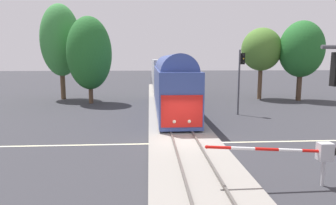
# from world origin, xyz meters

# --- Properties ---
(ground_plane) EXTENTS (220.00, 220.00, 0.00)m
(ground_plane) POSITION_xyz_m (0.00, 0.00, 0.00)
(ground_plane) COLOR #333338
(road_centre_stripe) EXTENTS (44.00, 0.20, 0.01)m
(road_centre_stripe) POSITION_xyz_m (0.00, 0.00, 0.00)
(road_centre_stripe) COLOR beige
(road_centre_stripe) RESTS_ON ground
(railway_track) EXTENTS (4.40, 80.00, 0.32)m
(railway_track) POSITION_xyz_m (0.00, 0.00, 0.10)
(railway_track) COLOR gray
(railway_track) RESTS_ON ground
(commuter_train) EXTENTS (3.04, 61.58, 5.16)m
(commuter_train) POSITION_xyz_m (0.00, 30.37, 2.74)
(commuter_train) COLOR #384C93
(commuter_train) RESTS_ON railway_track
(crossing_gate_near) EXTENTS (5.38, 0.40, 1.80)m
(crossing_gate_near) POSITION_xyz_m (4.31, -6.41, 1.42)
(crossing_gate_near) COLOR #B7B7BC
(crossing_gate_near) RESTS_ON ground
(traffic_signal_far_side) EXTENTS (0.53, 0.38, 5.91)m
(traffic_signal_far_side) POSITION_xyz_m (6.13, 8.90, 3.95)
(traffic_signal_far_side) COLOR #4C4C51
(traffic_signal_far_side) RESTS_ON ground
(oak_behind_train) EXTENTS (5.01, 5.01, 9.82)m
(oak_behind_train) POSITION_xyz_m (-8.86, 16.92, 5.71)
(oak_behind_train) COLOR brown
(oak_behind_train) RESTS_ON ground
(pine_left_background) EXTENTS (4.87, 4.87, 11.80)m
(pine_left_background) POSITION_xyz_m (-13.09, 20.81, 7.33)
(pine_left_background) COLOR brown
(pine_left_background) RESTS_ON ground
(maple_right_background) EXTENTS (5.24, 5.24, 9.62)m
(maple_right_background) POSITION_xyz_m (16.24, 17.68, 6.22)
(maple_right_background) COLOR #4C3828
(maple_right_background) RESTS_ON ground
(oak_far_right) EXTENTS (4.94, 4.94, 8.93)m
(oak_far_right) POSITION_xyz_m (11.96, 19.38, 6.23)
(oak_far_right) COLOR brown
(oak_far_right) RESTS_ON ground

